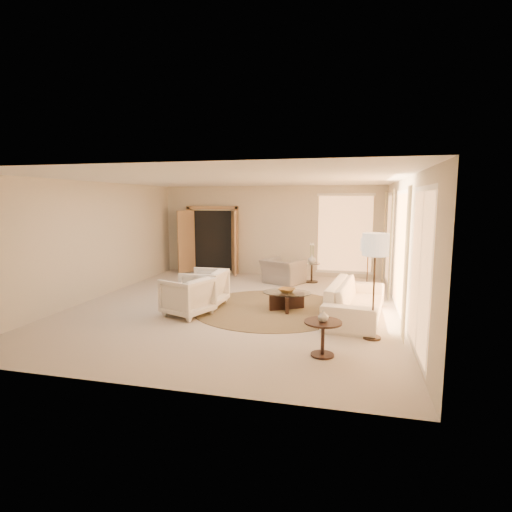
% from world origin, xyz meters
% --- Properties ---
extents(room, '(7.04, 8.04, 2.83)m').
position_xyz_m(room, '(0.00, 0.00, 1.40)').
color(room, beige).
rests_on(room, ground).
extents(windows_right, '(0.10, 6.40, 2.40)m').
position_xyz_m(windows_right, '(3.45, 0.10, 1.35)').
color(windows_right, '#FFAF66').
rests_on(windows_right, room).
extents(window_back_corner, '(1.70, 0.10, 2.40)m').
position_xyz_m(window_back_corner, '(2.30, 3.95, 1.35)').
color(window_back_corner, '#FFAF66').
rests_on(window_back_corner, room).
extents(curtains_right, '(0.06, 5.20, 2.60)m').
position_xyz_m(curtains_right, '(3.40, 1.00, 1.30)').
color(curtains_right, '#CCBE88').
rests_on(curtains_right, room).
extents(french_doors, '(1.95, 0.66, 2.16)m').
position_xyz_m(french_doors, '(-1.90, 3.82, 1.07)').
color(french_doors, tan).
rests_on(french_doors, room).
extents(area_rug, '(3.57, 3.57, 0.01)m').
position_xyz_m(area_rug, '(0.81, 0.03, 0.01)').
color(area_rug, '#41321E').
rests_on(area_rug, room).
extents(sofa, '(1.27, 2.58, 0.72)m').
position_xyz_m(sofa, '(2.63, -0.24, 0.36)').
color(sofa, white).
rests_on(sofa, room).
extents(armchair_left, '(0.85, 0.90, 0.90)m').
position_xyz_m(armchair_left, '(-0.68, -0.07, 0.45)').
color(armchair_left, white).
rests_on(armchair_left, room).
extents(armchair_right, '(1.06, 1.09, 0.88)m').
position_xyz_m(armchair_right, '(-0.74, -0.88, 0.44)').
color(armchair_right, white).
rests_on(armchair_right, room).
extents(accent_chair, '(1.26, 1.09, 0.93)m').
position_xyz_m(accent_chair, '(0.63, 2.75, 0.47)').
color(accent_chair, gray).
rests_on(accent_chair, room).
extents(coffee_table, '(1.40, 1.40, 0.39)m').
position_xyz_m(coffee_table, '(1.18, 0.00, 0.24)').
color(coffee_table, black).
rests_on(coffee_table, room).
extents(end_table, '(0.57, 0.57, 0.54)m').
position_xyz_m(end_table, '(2.13, -2.42, 0.37)').
color(end_table, black).
rests_on(end_table, room).
extents(side_table, '(0.49, 0.49, 0.57)m').
position_xyz_m(side_table, '(1.41, 3.08, 0.34)').
color(side_table, '#31261D').
rests_on(side_table, room).
extents(floor_lamp_near, '(0.36, 0.36, 1.49)m').
position_xyz_m(floor_lamp_near, '(2.89, 1.31, 1.27)').
color(floor_lamp_near, '#31261D').
rests_on(floor_lamp_near, room).
extents(floor_lamp_far, '(0.44, 0.44, 1.82)m').
position_xyz_m(floor_lamp_far, '(2.90, -1.45, 1.55)').
color(floor_lamp_far, '#31261D').
rests_on(floor_lamp_far, room).
extents(bowl, '(0.44, 0.44, 0.08)m').
position_xyz_m(bowl, '(1.18, 0.00, 0.43)').
color(bowl, brown).
rests_on(bowl, coffee_table).
extents(end_vase, '(0.20, 0.20, 0.17)m').
position_xyz_m(end_vase, '(2.13, -2.42, 0.63)').
color(end_vase, silver).
rests_on(end_vase, end_table).
extents(side_vase, '(0.29, 0.29, 0.24)m').
position_xyz_m(side_vase, '(1.41, 3.08, 0.68)').
color(side_vase, silver).
rests_on(side_vase, side_table).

